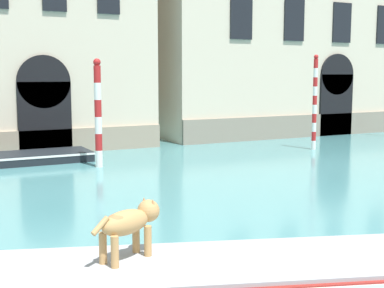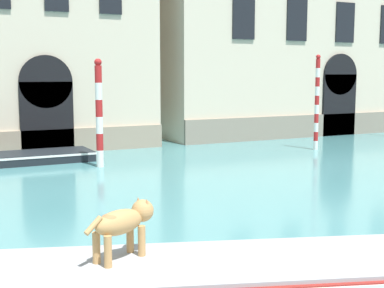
{
  "view_description": "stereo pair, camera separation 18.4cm",
  "coord_description": "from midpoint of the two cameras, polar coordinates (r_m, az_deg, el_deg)",
  "views": [
    {
      "loc": [
        -1.21,
        0.24,
        3.37
      ],
      "look_at": [
        6.08,
        14.82,
        1.2
      ],
      "focal_mm": 50.0,
      "sensor_mm": 36.0,
      "label": 1
    },
    {
      "loc": [
        -1.04,
        0.15,
        3.37
      ],
      "look_at": [
        6.08,
        14.82,
        1.2
      ],
      "focal_mm": 50.0,
      "sensor_mm": 36.0,
      "label": 2
    }
  ],
  "objects": [
    {
      "name": "boat_foreground",
      "position": [
        8.31,
        3.27,
        -14.01
      ],
      "size": [
        7.62,
        4.29,
        0.59
      ],
      "rotation": [
        0.0,
        0.0,
        -0.33
      ],
      "color": "maroon",
      "rests_on": "ground_plane"
    },
    {
      "name": "dog_on_deck",
      "position": [
        8.17,
        -7.27,
        -8.27
      ],
      "size": [
        1.22,
        0.7,
        0.86
      ],
      "rotation": [
        0.0,
        0.0,
        0.4
      ],
      "color": "tan",
      "rests_on": "boat_foreground"
    },
    {
      "name": "boat_moored_near_palazzo",
      "position": [
        21.12,
        -18.21,
        -1.43
      ],
      "size": [
        5.34,
        1.99,
        0.38
      ],
      "rotation": [
        0.0,
        0.0,
        0.01
      ],
      "color": "black",
      "rests_on": "ground_plane"
    },
    {
      "name": "mooring_pole_0",
      "position": [
        19.37,
        -10.25,
        3.29
      ],
      "size": [
        0.26,
        0.26,
        3.88
      ],
      "color": "white",
      "rests_on": "ground_plane"
    },
    {
      "name": "mooring_pole_2",
      "position": [
        24.09,
        12.75,
        4.37
      ],
      "size": [
        0.2,
        0.2,
        4.16
      ],
      "color": "white",
      "rests_on": "ground_plane"
    }
  ]
}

